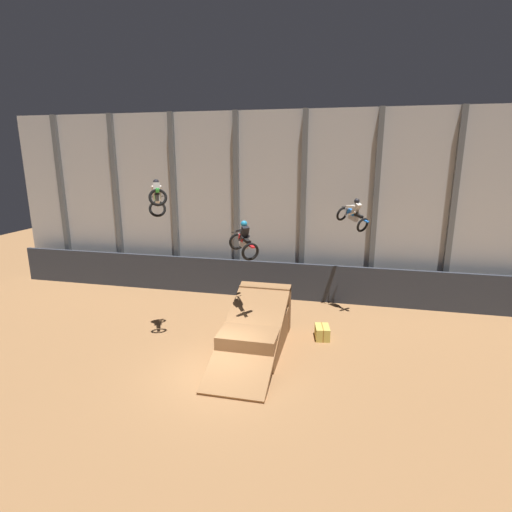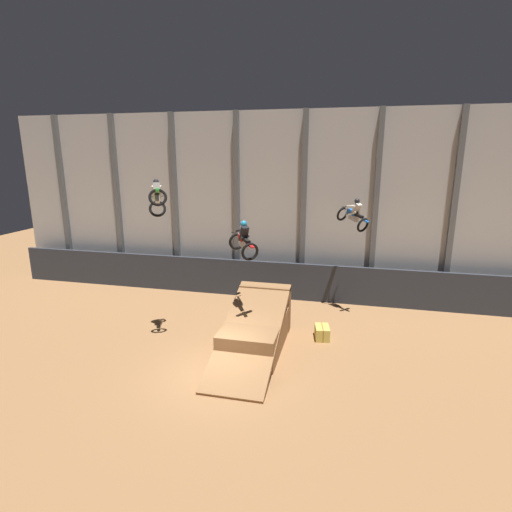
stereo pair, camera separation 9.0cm
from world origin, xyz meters
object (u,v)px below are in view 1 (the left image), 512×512
(dirt_ramp, at_px, (257,329))
(rider_bike_left_air, at_px, (157,198))
(hay_bale_trackside, at_px, (322,332))
(rider_bike_center_air, at_px, (244,241))
(rider_bike_right_air, at_px, (353,215))

(dirt_ramp, bearing_deg, rider_bike_left_air, 179.20)
(rider_bike_left_air, xyz_separation_m, hay_bale_trackside, (6.93, 1.21, -5.87))
(rider_bike_left_air, distance_m, hay_bale_trackside, 9.17)
(rider_bike_center_air, distance_m, rider_bike_right_air, 6.41)
(rider_bike_right_air, distance_m, hay_bale_trackside, 5.97)
(dirt_ramp, distance_m, rider_bike_left_air, 6.87)
(rider_bike_left_air, relative_size, rider_bike_right_air, 1.07)
(dirt_ramp, relative_size, rider_bike_right_air, 3.57)
(rider_bike_right_air, bearing_deg, hay_bale_trackside, -155.13)
(rider_bike_right_air, height_order, hay_bale_trackside, rider_bike_right_air)
(rider_bike_left_air, xyz_separation_m, rider_bike_right_air, (8.03, 4.65, -1.11))
(rider_bike_left_air, distance_m, rider_bike_right_air, 9.34)
(dirt_ramp, distance_m, rider_bike_right_air, 7.41)
(rider_bike_left_air, xyz_separation_m, rider_bike_center_air, (3.72, -0.07, -1.64))
(rider_bike_right_air, bearing_deg, dirt_ramp, -176.23)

